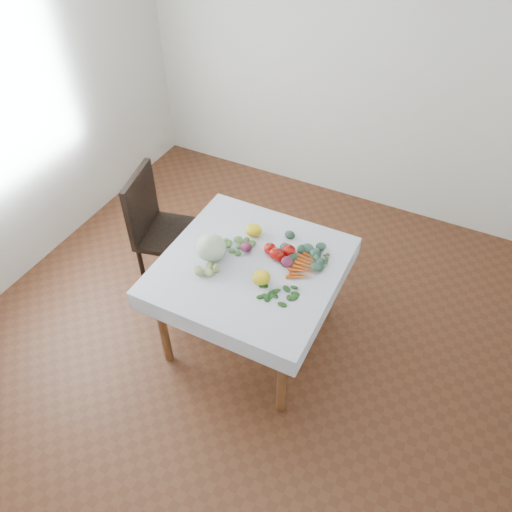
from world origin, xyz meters
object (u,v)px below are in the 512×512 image
(heirloom_back, at_px, (254,230))
(carrot_bunch, at_px, (305,267))
(table, at_px, (251,275))
(cabbage, at_px, (211,247))
(chair, at_px, (158,224))

(heirloom_back, distance_m, carrot_bunch, 0.47)
(heirloom_back, bearing_deg, table, -67.48)
(cabbage, xyz_separation_m, carrot_bunch, (0.58, 0.18, -0.07))
(heirloom_back, xyz_separation_m, carrot_bunch, (0.44, -0.15, -0.03))
(chair, distance_m, heirloom_back, 0.83)
(table, height_order, carrot_bunch, carrot_bunch)
(chair, relative_size, carrot_bunch, 3.60)
(table, bearing_deg, chair, 165.70)
(cabbage, relative_size, heirloom_back, 1.75)
(table, xyz_separation_m, cabbage, (-0.25, -0.06, 0.19))
(chair, distance_m, cabbage, 0.76)
(cabbage, bearing_deg, heirloom_back, 66.32)
(chair, xyz_separation_m, cabbage, (0.65, -0.29, 0.27))
(carrot_bunch, bearing_deg, chair, 174.97)
(heirloom_back, bearing_deg, cabbage, -113.68)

